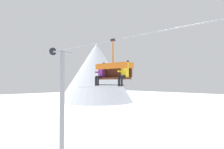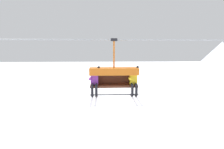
{
  "view_description": "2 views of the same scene",
  "coord_description": "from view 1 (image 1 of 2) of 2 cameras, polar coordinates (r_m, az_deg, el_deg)",
  "views": [
    {
      "loc": [
        6.96,
        -8.86,
        6.2
      ],
      "look_at": [
        -1.16,
        -0.83,
        6.55
      ],
      "focal_mm": 35.0,
      "sensor_mm": 36.0,
      "label": 1
    },
    {
      "loc": [
        -1.58,
        -8.44,
        7.98
      ],
      "look_at": [
        -1.21,
        -0.86,
        6.86
      ],
      "focal_mm": 28.0,
      "sensor_mm": 36.0,
      "label": 2
    }
  ],
  "objects": [
    {
      "name": "mountain_peak_west",
      "position": [
        65.45,
        -4.14,
        0.51
      ],
      "size": [
        22.1,
        22.1,
        17.5
      ],
      "color": "silver",
      "rests_on": "ground_plane"
    },
    {
      "name": "skier_yellow",
      "position": [
        10.71,
        2.99,
        0.25
      ],
      "size": [
        0.48,
        1.7,
        1.34
      ],
      "color": "yellow"
    },
    {
      "name": "skier_purple",
      "position": [
        11.94,
        -3.14,
        0.05
      ],
      "size": [
        0.48,
        1.7,
        1.34
      ],
      "color": "purple"
    },
    {
      "name": "lift_cable",
      "position": [
        10.44,
        7.37,
        10.23
      ],
      "size": [
        18.01,
        0.05,
        0.05
      ],
      "color": "gray"
    },
    {
      "name": "lift_tower_near",
      "position": [
        16.88,
        -12.97,
        -7.52
      ],
      "size": [
        0.36,
        1.88,
        8.64
      ],
      "color": "gray",
      "rests_on": "ground_plane"
    },
    {
      "name": "chairlift_chair",
      "position": [
        11.48,
        0.51,
        1.5
      ],
      "size": [
        2.15,
        0.74,
        2.44
      ],
      "color": "#512819"
    }
  ]
}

